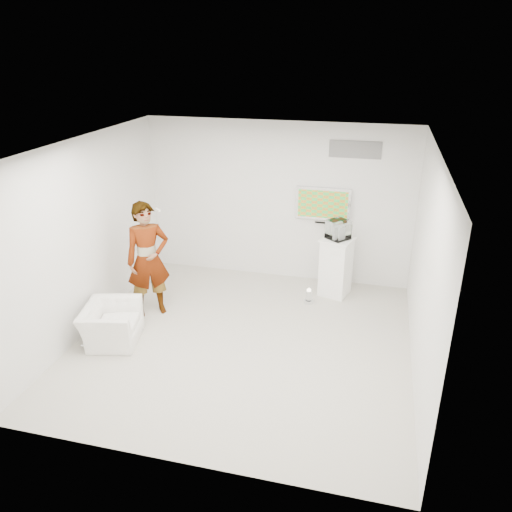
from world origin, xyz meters
name	(u,v)px	position (x,y,z in m)	size (l,w,h in m)	color
room	(242,252)	(0.00, 0.00, 1.50)	(5.01, 5.01, 3.00)	#B3B0A4
tv	(323,204)	(0.85, 2.45, 1.55)	(1.00, 0.08, 0.60)	silver
logo_decal	(355,150)	(1.35, 2.49, 2.55)	(0.90, 0.02, 0.30)	slate
person	(148,260)	(-1.75, 0.53, 0.97)	(0.71, 0.47, 1.95)	white
armchair	(111,324)	(-1.97, -0.45, 0.29)	(0.90, 0.79, 0.59)	white
pedestal	(336,267)	(1.20, 1.96, 0.54)	(0.53, 0.53, 1.08)	white
floor_uplight	(309,296)	(0.79, 1.49, 0.13)	(0.17, 0.17, 0.27)	silver
vitrine	(338,230)	(1.20, 1.96, 1.25)	(0.33, 0.33, 0.33)	white
console	(338,232)	(1.20, 1.96, 1.20)	(0.05, 0.17, 0.23)	white
wii_remote	(158,210)	(-1.64, 0.79, 1.75)	(0.03, 0.13, 0.03)	white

